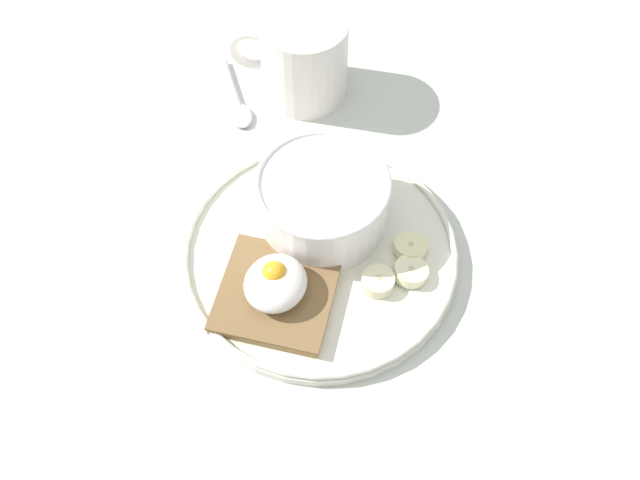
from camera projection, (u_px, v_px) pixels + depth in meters
ground_plane at (320, 263)px, 68.50cm from camera, size 120.00×120.00×2.00cm
plate at (320, 253)px, 66.99cm from camera, size 25.98×25.98×1.60cm
oatmeal_bowl at (323, 200)px, 66.20cm from camera, size 12.51×12.51×6.11cm
toast_slice at (277, 293)px, 63.62cm from camera, size 11.92×11.92×1.18cm
poached_egg at (275, 282)px, 62.00cm from camera, size 5.91×5.49×3.36cm
banana_slice_front at (411, 272)px, 64.87cm from camera, size 4.48×4.44×1.53cm
banana_slice_left at (378, 281)px, 64.31cm from camera, size 4.30×4.29×1.38cm
banana_slice_back at (410, 247)px, 66.46cm from camera, size 3.82×3.74×1.39cm
coffee_mug at (303, 57)px, 75.56cm from camera, size 9.27×12.63×9.46cm
spoon at (237, 102)px, 78.07cm from camera, size 8.92×8.18×0.80cm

